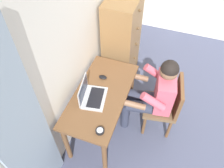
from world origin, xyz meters
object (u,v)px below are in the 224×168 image
Objects in this scene: laptop at (91,95)px; computer_mouse at (103,77)px; chair at (166,104)px; person_seated at (153,93)px; desk_clock at (100,131)px; desk at (101,100)px; dresser at (122,41)px.

laptop is 3.78× the size of computer_mouse.
computer_mouse is at bearing 95.05° from chair.
person_seated is 0.84m from desk_clock.
desk is at bearing 112.47° from chair.
desk is 0.50m from desk_clock.
chair is 0.73× the size of person_seated.
desk_clock is at bearing -145.30° from laptop.
desk is 0.21m from laptop.
chair is 9.63× the size of desk_clock.
desk is 1.08m from dresser.
desk is at bearing -175.06° from dresser.
dresser is 1.03m from person_seated.
laptop is at bearing 138.85° from desk.
desk is 11.71× the size of computer_mouse.
person_seated is at bearing 98.53° from chair.
chair reaches higher than desk_clock.
desk_clock is (-0.76, 0.57, 0.28)m from chair.
laptop reaches higher than desk_clock.
dresser reaches higher than desk_clock.
dresser is at bearing 47.25° from chair.
chair is (0.31, -0.74, -0.14)m from desk.
chair is 0.97m from laptop.
laptop reaches higher than desk.
laptop is at bearing 120.10° from person_seated.
desk is 1.35× the size of chair.
laptop is at bearing 34.70° from desk_clock.
dresser is 14.98× the size of desk_clock.
desk is 0.63m from person_seated.
desk_clock is at bearing -170.28° from dresser.
desk is 0.81m from chair.
desk_clock is (-1.53, -0.26, 0.08)m from dresser.
dresser is 13.48× the size of computer_mouse.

